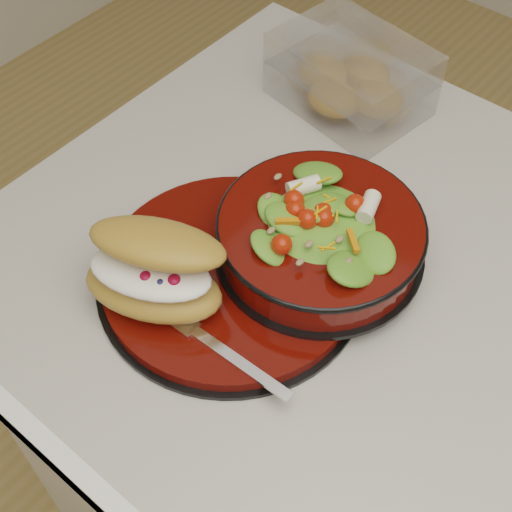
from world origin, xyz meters
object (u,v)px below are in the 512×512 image
Objects in this scene: salad_bowl at (321,230)px; fork at (221,350)px; dinner_plate at (231,275)px; pastry_box at (351,77)px; croissant at (155,270)px.

salad_bowl is 0.17m from fork.
dinner_plate is 1.86× the size of fork.
pastry_box is at bearing 118.30° from salad_bowl.
dinner_plate is 1.28× the size of salad_bowl.
pastry_box reaches higher than fork.
croissant is (-0.10, -0.16, 0.01)m from salad_bowl.
salad_bowl reaches higher than croissant.
salad_bowl is 0.19m from croissant.
salad_bowl is 1.10× the size of pastry_box.
salad_bowl reaches higher than dinner_plate.
pastry_box is at bearing 102.98° from dinner_plate.
fork is (0.10, -0.01, -0.04)m from croissant.
salad_bowl is at bearing 54.60° from dinner_plate.
fork is 0.76× the size of pastry_box.
fork is at bearing -29.10° from croissant.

